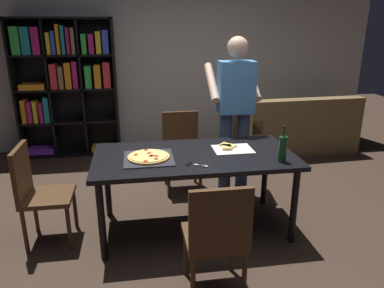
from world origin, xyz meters
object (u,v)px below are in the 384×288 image
(chair_left_end, at_px, (37,189))
(pepperoni_pizza_on_tray, at_px, (149,157))
(kitchen_scissors, at_px, (193,164))
(dining_table, at_px, (195,162))
(chair_far_side, at_px, (181,146))
(wine_bottle, at_px, (283,148))
(bookshelf, at_px, (65,82))
(chair_near_camera, at_px, (217,234))
(couch, at_px, (296,131))
(person_serving_pizza, at_px, (235,108))

(chair_left_end, height_order, pepperoni_pizza_on_tray, chair_left_end)
(kitchen_scissors, bearing_deg, dining_table, 77.74)
(chair_far_side, distance_m, kitchen_scissors, 1.21)
(wine_bottle, bearing_deg, bookshelf, 129.53)
(chair_near_camera, xyz_separation_m, couch, (1.90, 2.92, -0.21))
(couch, relative_size, pepperoni_pizza_on_tray, 4.06)
(chair_left_end, xyz_separation_m, wine_bottle, (2.10, -0.28, 0.36))
(couch, bearing_deg, chair_left_end, -148.88)
(pepperoni_pizza_on_tray, bearing_deg, chair_near_camera, -65.03)
(pepperoni_pizza_on_tray, relative_size, wine_bottle, 1.35)
(bookshelf, height_order, kitchen_scissors, bookshelf)
(chair_far_side, xyz_separation_m, wine_bottle, (0.71, -1.22, 0.36))
(chair_left_end, height_order, wine_bottle, wine_bottle)
(couch, bearing_deg, chair_far_side, -151.13)
(bookshelf, xyz_separation_m, pepperoni_pizza_on_tray, (1.07, -2.43, -0.30))
(couch, distance_m, wine_bottle, 2.62)
(bookshelf, relative_size, person_serving_pizza, 1.11)
(person_serving_pizza, bearing_deg, chair_left_end, -159.83)
(dining_table, height_order, bookshelf, bookshelf)
(kitchen_scissors, bearing_deg, bookshelf, 118.52)
(dining_table, xyz_separation_m, bookshelf, (-1.48, 2.38, 0.39))
(couch, distance_m, bookshelf, 3.49)
(chair_left_end, xyz_separation_m, bookshelf, (-0.09, 2.38, 0.55))
(chair_left_end, distance_m, bookshelf, 2.44)
(chair_far_side, relative_size, kitchen_scissors, 4.71)
(chair_far_side, bearing_deg, dining_table, -90.00)
(dining_table, distance_m, bookshelf, 2.83)
(chair_far_side, distance_m, chair_left_end, 1.68)
(dining_table, xyz_separation_m, wine_bottle, (0.71, -0.28, 0.19))
(person_serving_pizza, relative_size, wine_bottle, 5.54)
(chair_left_end, bearing_deg, couch, 31.12)
(chair_near_camera, relative_size, chair_far_side, 1.00)
(dining_table, bearing_deg, chair_left_end, 180.00)
(chair_near_camera, distance_m, couch, 3.49)
(couch, bearing_deg, chair_near_camera, -123.05)
(dining_table, relative_size, wine_bottle, 5.71)
(pepperoni_pizza_on_tray, bearing_deg, person_serving_pizza, 38.00)
(chair_far_side, distance_m, couch, 2.18)
(person_serving_pizza, bearing_deg, pepperoni_pizza_on_tray, -142.00)
(chair_left_end, xyz_separation_m, person_serving_pizza, (1.95, 0.72, 0.49))
(bookshelf, distance_m, kitchen_scissors, 3.00)
(chair_near_camera, height_order, pepperoni_pizza_on_tray, chair_near_camera)
(chair_far_side, height_order, person_serving_pizza, person_serving_pizza)
(dining_table, height_order, kitchen_scissors, kitchen_scissors)
(dining_table, height_order, chair_left_end, chair_left_end)
(dining_table, distance_m, person_serving_pizza, 0.97)
(chair_far_side, relative_size, pepperoni_pizza_on_tray, 2.11)
(dining_table, xyz_separation_m, person_serving_pizza, (0.56, 0.72, 0.32))
(chair_near_camera, height_order, person_serving_pizza, person_serving_pizza)
(person_serving_pizza, bearing_deg, bookshelf, 140.92)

